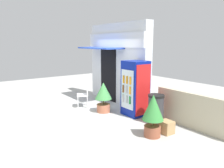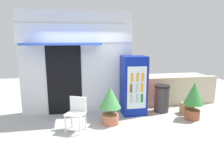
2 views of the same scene
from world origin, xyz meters
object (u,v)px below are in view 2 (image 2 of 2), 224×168
Objects in this scene: plastic_chair at (77,111)px; potted_plant_near_shop at (110,103)px; potted_plant_curbside at (194,98)px; trash_bin at (162,98)px; cardboard_box at (187,108)px; drink_cooler at (134,85)px.

potted_plant_near_shop is (0.91, 0.23, 0.09)m from plastic_chair.
plastic_chair is 0.94m from potted_plant_near_shop.
potted_plant_near_shop is at bearing 177.36° from potted_plant_curbside.
potted_plant_curbside is 1.27× the size of trash_bin.
potted_plant_curbside is at bearing -100.61° from cardboard_box.
plastic_chair is 2.52× the size of cardboard_box.
trash_bin is (-0.61, 0.78, -0.21)m from potted_plant_curbside.
plastic_chair is 0.99× the size of trash_bin.
cardboard_box is (0.08, 0.44, -0.47)m from potted_plant_curbside.
cardboard_box is (2.47, 0.33, -0.43)m from potted_plant_near_shop.
potted_plant_near_shop is 2.39m from potted_plant_curbside.
trash_bin is 0.82m from cardboard_box.
potted_plant_near_shop is at bearing 14.31° from plastic_chair.
plastic_chair is 3.30m from potted_plant_curbside.
drink_cooler reaches higher than plastic_chair.
potted_plant_curbside is (3.29, 0.12, 0.13)m from plastic_chair.
plastic_chair is at bearing -177.90° from potted_plant_curbside.
trash_bin is (0.93, -0.01, -0.46)m from drink_cooler.
plastic_chair is at bearing -152.62° from drink_cooler.
drink_cooler is at bearing 38.60° from potted_plant_near_shop.
potted_plant_near_shop reaches higher than cardboard_box.
potted_plant_curbside is 0.65m from cardboard_box.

